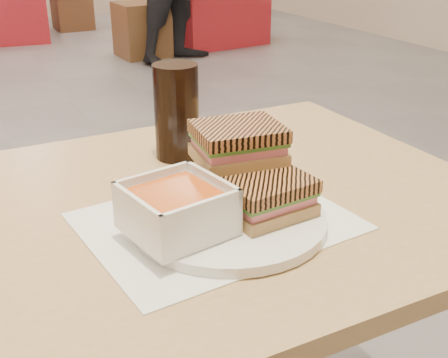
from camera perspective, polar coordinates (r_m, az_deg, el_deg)
name	(u,v)px	position (r m, az deg, el deg)	size (l,w,h in m)	color
main_table	(110,287)	(0.90, -11.10, -10.32)	(1.21, 0.71, 0.75)	tan
tray_liner	(216,221)	(0.82, -0.77, -4.17)	(0.38, 0.31, 0.00)	white
plate	(229,220)	(0.81, 0.52, -4.03)	(0.27, 0.27, 0.01)	white
soup_bowl	(177,211)	(0.76, -4.66, -3.14)	(0.14, 0.14, 0.06)	white
panini_lower	(266,196)	(0.80, 4.15, -1.63)	(0.13, 0.11, 0.05)	#997A46
panini_upper	(238,143)	(0.84, 1.41, 3.54)	(0.13, 0.12, 0.06)	#997A46
cola_glass	(177,112)	(1.02, -4.67, 6.58)	(0.08, 0.08, 0.17)	black
bg_table_1	(209,2)	(5.97, -1.51, 17.00)	(0.97, 0.97, 0.78)	#B11927
bg_table_2	(3,4)	(6.48, -20.90, 15.77)	(0.90, 0.90, 0.71)	#B11927
bg_chair_1l	(142,30)	(5.39, -8.06, 14.31)	(0.44, 0.44, 0.47)	brown
bg_chair_1r	(224,15)	(6.17, -0.02, 15.78)	(0.45, 0.45, 0.47)	brown
bg_chair_2r	(72,9)	(6.92, -14.70, 15.84)	(0.40, 0.40, 0.44)	brown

